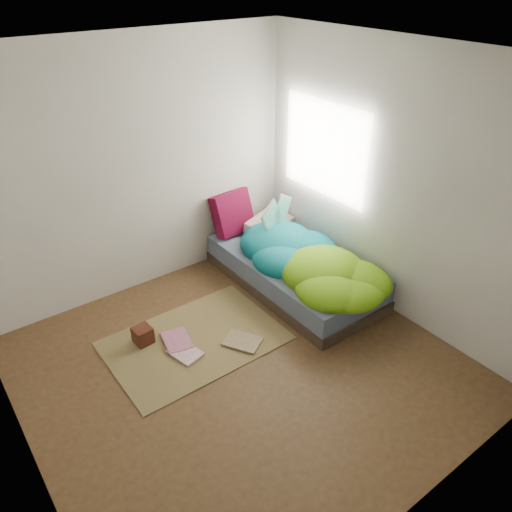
{
  "coord_description": "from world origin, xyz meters",
  "views": [
    {
      "loc": [
        -1.86,
        -2.7,
        3.14
      ],
      "look_at": [
        0.73,
        0.75,
        0.53
      ],
      "focal_mm": 35.0,
      "sensor_mm": 36.0,
      "label": 1
    }
  ],
  "objects_px": {
    "pillow_magenta": "(232,213)",
    "open_book": "(278,204)",
    "bed": "(294,271)",
    "floor_book_b": "(164,344)",
    "wooden_box": "(143,335)",
    "floor_book_a": "(176,359)"
  },
  "relations": [
    {
      "from": "open_book",
      "to": "floor_book_b",
      "type": "bearing_deg",
      "value": 176.22
    },
    {
      "from": "bed",
      "to": "floor_book_a",
      "type": "height_order",
      "value": "bed"
    },
    {
      "from": "open_book",
      "to": "wooden_box",
      "type": "xyz_separation_m",
      "value": [
        -1.82,
        -0.27,
        -0.73
      ]
    },
    {
      "from": "pillow_magenta",
      "to": "open_book",
      "type": "xyz_separation_m",
      "value": [
        0.24,
        -0.53,
        0.24
      ]
    },
    {
      "from": "bed",
      "to": "wooden_box",
      "type": "relative_size",
      "value": 12.36
    },
    {
      "from": "pillow_magenta",
      "to": "floor_book_b",
      "type": "bearing_deg",
      "value": -152.92
    },
    {
      "from": "floor_book_a",
      "to": "floor_book_b",
      "type": "height_order",
      "value": "floor_book_b"
    },
    {
      "from": "pillow_magenta",
      "to": "open_book",
      "type": "height_order",
      "value": "open_book"
    },
    {
      "from": "floor_book_a",
      "to": "wooden_box",
      "type": "bearing_deg",
      "value": 93.98
    },
    {
      "from": "open_book",
      "to": "floor_book_b",
      "type": "height_order",
      "value": "open_book"
    },
    {
      "from": "bed",
      "to": "wooden_box",
      "type": "distance_m",
      "value": 1.77
    },
    {
      "from": "pillow_magenta",
      "to": "floor_book_b",
      "type": "distance_m",
      "value": 1.84
    },
    {
      "from": "pillow_magenta",
      "to": "wooden_box",
      "type": "xyz_separation_m",
      "value": [
        -1.59,
        -0.8,
        -0.49
      ]
    },
    {
      "from": "floor_book_a",
      "to": "floor_book_b",
      "type": "distance_m",
      "value": 0.24
    },
    {
      "from": "bed",
      "to": "floor_book_b",
      "type": "bearing_deg",
      "value": -177.69
    },
    {
      "from": "bed",
      "to": "pillow_magenta",
      "type": "relative_size",
      "value": 4.13
    },
    {
      "from": "bed",
      "to": "floor_book_a",
      "type": "relative_size",
      "value": 6.67
    },
    {
      "from": "wooden_box",
      "to": "floor_book_b",
      "type": "bearing_deg",
      "value": -51.98
    },
    {
      "from": "pillow_magenta",
      "to": "floor_book_a",
      "type": "relative_size",
      "value": 1.61
    },
    {
      "from": "wooden_box",
      "to": "floor_book_b",
      "type": "relative_size",
      "value": 0.49
    },
    {
      "from": "bed",
      "to": "floor_book_b",
      "type": "height_order",
      "value": "bed"
    },
    {
      "from": "wooden_box",
      "to": "floor_book_a",
      "type": "relative_size",
      "value": 0.54
    }
  ]
}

